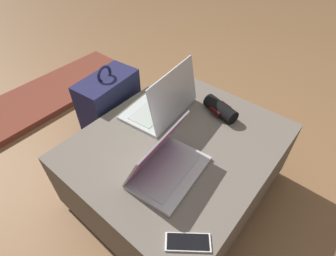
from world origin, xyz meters
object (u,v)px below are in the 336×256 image
Objects in this scene: laptop_near at (165,164)px; laptop_far at (163,104)px; wrist_brace at (220,109)px; cell_phone at (188,242)px; backpack at (110,113)px.

laptop_near is 0.38m from laptop_far.
laptop_near is at bearing -177.50° from wrist_brace.
laptop_near is at bearing -163.50° from cell_phone.
laptop_far is 2.42× the size of cell_phone.
backpack is at bearing 111.78° from wrist_brace.
cell_phone is 0.81× the size of wrist_brace.
laptop_far is at bearing -170.55° from cell_phone.
backpack is (0.21, 0.63, -0.21)m from laptop_near.
laptop_near is 0.91× the size of laptop_far.
laptop_near is 2.19× the size of cell_phone.
cell_phone is (-0.18, -0.25, -0.04)m from laptop_near.
backpack reaches higher than cell_phone.
wrist_brace is at bearing 120.65° from laptop_far.
laptop_far reaches higher than cell_phone.
cell_phone is at bearing -157.01° from wrist_brace.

